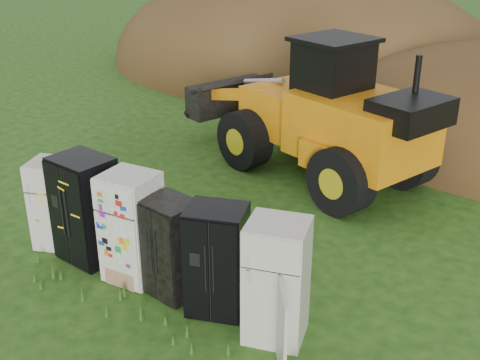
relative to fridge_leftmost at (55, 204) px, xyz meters
The scene contains 9 objects.
ground 2.59m from the fridge_leftmost, ahead, with size 120.00×120.00×0.00m, color #1D4712.
fridge_leftmost is the anchor object (origin of this frame).
fridge_black_side 0.86m from the fridge_leftmost, ahead, with size 1.02×0.81×1.96m, color black, non-canonical shape.
fridge_sticker 1.99m from the fridge_leftmost, ahead, with size 0.86×0.79×1.92m, color white, non-canonical shape.
fridge_dark_mid 2.83m from the fridge_leftmost, ahead, with size 0.85×0.70×1.67m, color black, non-canonical shape.
fridge_black_right 3.72m from the fridge_leftmost, ahead, with size 0.89×0.74×1.78m, color black, non-canonical shape.
fridge_open_door 4.83m from the fridge_leftmost, ahead, with size 0.86×0.79×1.89m, color silver, non-canonical shape.
wheel_loader 6.30m from the fridge_leftmost, 71.07° to the left, with size 6.91×2.80×3.34m, color orange, non-canonical shape.
dirt_mound_left 15.60m from the fridge_leftmost, 102.30° to the left, with size 16.65×12.49×8.15m, color #4B3118.
Camera 1 is at (6.04, -6.38, 5.78)m, focal length 45.00 mm.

